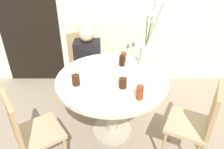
# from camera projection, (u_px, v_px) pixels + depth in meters

# --- Properties ---
(ground_plane) EXTENTS (16.00, 16.00, 0.00)m
(ground_plane) POSITION_uv_depth(u_px,v_px,m) (112.00, 130.00, 2.70)
(ground_plane) COLOR gray
(doorway_panel) EXTENTS (0.90, 0.01, 2.05)m
(doorway_panel) POSITION_uv_depth(u_px,v_px,m) (27.00, 19.00, 3.18)
(doorway_panel) COLOR black
(doorway_panel) RESTS_ON ground_plane
(dining_table) EXTENTS (1.18, 1.18, 0.77)m
(dining_table) POSITION_uv_depth(u_px,v_px,m) (112.00, 89.00, 2.37)
(dining_table) COLOR beige
(dining_table) RESTS_ON ground_plane
(chair_far_back) EXTENTS (0.53, 0.53, 0.94)m
(chair_far_back) POSITION_uv_depth(u_px,v_px,m) (84.00, 61.00, 3.12)
(chair_far_back) COLOR tan
(chair_far_back) RESTS_ON ground_plane
(chair_left_flank) EXTENTS (0.56, 0.56, 0.94)m
(chair_left_flank) POSITION_uv_depth(u_px,v_px,m) (29.00, 130.00, 1.98)
(chair_left_flank) COLOR tan
(chair_left_flank) RESTS_ON ground_plane
(chair_right_flank) EXTENTS (0.54, 0.54, 0.94)m
(chair_right_flank) POSITION_uv_depth(u_px,v_px,m) (198.00, 121.00, 2.07)
(chair_right_flank) COLOR tan
(chair_right_flank) RESTS_ON ground_plane
(birthday_cake) EXTENTS (0.20, 0.20, 0.12)m
(birthday_cake) POSITION_uv_depth(u_px,v_px,m) (123.00, 75.00, 2.27)
(birthday_cake) COLOR white
(birthday_cake) RESTS_ON dining_table
(flower_vase) EXTENTS (0.22, 0.35, 0.78)m
(flower_vase) POSITION_uv_depth(u_px,v_px,m) (146.00, 45.00, 2.40)
(flower_vase) COLOR #B2C6C1
(flower_vase) RESTS_ON dining_table
(side_plate) EXTENTS (0.20, 0.20, 0.01)m
(side_plate) POSITION_uv_depth(u_px,v_px,m) (95.00, 87.00, 2.14)
(side_plate) COLOR white
(side_plate) RESTS_ON dining_table
(drink_glass_0) EXTENTS (0.07, 0.07, 0.12)m
(drink_glass_0) POSITION_uv_depth(u_px,v_px,m) (123.00, 57.00, 2.57)
(drink_glass_0) COLOR maroon
(drink_glass_0) RESTS_ON dining_table
(drink_glass_1) EXTENTS (0.07, 0.07, 0.13)m
(drink_glass_1) POSITION_uv_depth(u_px,v_px,m) (140.00, 92.00, 1.96)
(drink_glass_1) COLOR maroon
(drink_glass_1) RESTS_ON dining_table
(drink_glass_2) EXTENTS (0.08, 0.08, 0.10)m
(drink_glass_2) POSITION_uv_depth(u_px,v_px,m) (123.00, 83.00, 2.12)
(drink_glass_2) COLOR #33190C
(drink_glass_2) RESTS_ON dining_table
(drink_glass_3) EXTENTS (0.07, 0.07, 0.13)m
(drink_glass_3) POSITION_uv_depth(u_px,v_px,m) (122.00, 61.00, 2.49)
(drink_glass_3) COLOR black
(drink_glass_3) RESTS_ON dining_table
(drink_glass_4) EXTENTS (0.08, 0.08, 0.11)m
(drink_glass_4) POSITION_uv_depth(u_px,v_px,m) (76.00, 80.00, 2.16)
(drink_glass_4) COLOR #33190C
(drink_glass_4) RESTS_ON dining_table
(person_woman) EXTENTS (0.34, 0.24, 1.10)m
(person_woman) POSITION_uv_depth(u_px,v_px,m) (88.00, 67.00, 3.00)
(person_woman) COLOR #383333
(person_woman) RESTS_ON ground_plane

